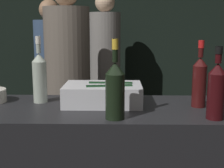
% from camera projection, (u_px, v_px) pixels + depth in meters
% --- Properties ---
extents(wall_back_chalkboard, '(6.40, 0.06, 2.80)m').
position_uv_depth(wall_back_chalkboard, '(116.00, 30.00, 3.85)').
color(wall_back_chalkboard, black).
rests_on(wall_back_chalkboard, ground_plane).
extents(ice_bin_with_bottles, '(0.42, 0.27, 0.12)m').
position_uv_depth(ice_bin_with_bottles, '(104.00, 94.00, 1.71)').
color(ice_bin_with_bottles, silver).
rests_on(ice_bin_with_bottles, bar_counter).
extents(champagne_bottle, '(0.09, 0.09, 0.37)m').
position_uv_depth(champagne_bottle, '(115.00, 89.00, 1.42)').
color(champagne_bottle, black).
rests_on(champagne_bottle, bar_counter).
extents(red_wine_bottle_black_foil, '(0.08, 0.08, 0.34)m').
position_uv_depth(red_wine_bottle_black_foil, '(216.00, 89.00, 1.42)').
color(red_wine_bottle_black_foil, black).
rests_on(red_wine_bottle_black_foil, bar_counter).
extents(white_wine_bottle, '(0.08, 0.08, 0.37)m').
position_uv_depth(white_wine_bottle, '(40.00, 76.00, 1.73)').
color(white_wine_bottle, '#9EA899').
rests_on(white_wine_bottle, bar_counter).
extents(red_wine_bottle_tall, '(0.07, 0.07, 0.35)m').
position_uv_depth(red_wine_bottle_tall, '(199.00, 80.00, 1.64)').
color(red_wine_bottle_tall, '#380F0F').
rests_on(red_wine_bottle_tall, bar_counter).
extents(person_in_hoodie, '(0.33, 0.33, 1.81)m').
position_uv_depth(person_in_hoodie, '(105.00, 66.00, 3.44)').
color(person_in_hoodie, black).
rests_on(person_in_hoodie, ground_plane).
extents(person_blond_tee, '(0.34, 0.34, 1.73)m').
position_uv_depth(person_blond_tee, '(51.00, 72.00, 3.35)').
color(person_blond_tee, black).
rests_on(person_blond_tee, ground_plane).
extents(person_grey_polo, '(0.40, 0.40, 1.83)m').
position_uv_depth(person_grey_polo, '(68.00, 76.00, 2.79)').
color(person_grey_polo, black).
rests_on(person_grey_polo, ground_plane).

